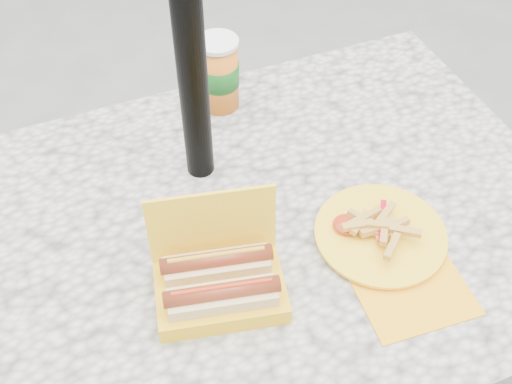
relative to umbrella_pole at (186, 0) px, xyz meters
name	(u,v)px	position (x,y,z in m)	size (l,w,h in m)	color
picnic_table	(233,268)	(0.00, -0.16, -0.46)	(1.20, 0.80, 0.75)	beige
umbrella_pole	(186,0)	(0.00, 0.00, 0.00)	(0.05, 0.05, 2.20)	black
hotdog_box	(219,282)	(-0.06, -0.28, -0.31)	(0.22, 0.18, 0.16)	yellow
fries_plate	(381,237)	(0.22, -0.28, -0.34)	(0.22, 0.30, 0.04)	#FFAA17
soda_cup	(219,73)	(0.10, 0.16, -0.27)	(0.08, 0.08, 0.15)	orange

